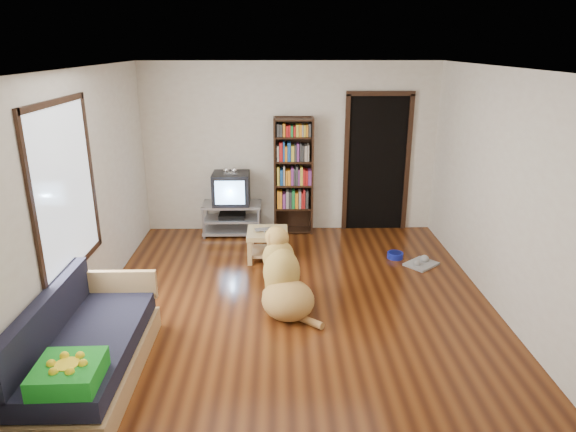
{
  "coord_description": "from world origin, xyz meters",
  "views": [
    {
      "loc": [
        -0.17,
        -5.3,
        2.83
      ],
      "look_at": [
        -0.07,
        0.43,
        0.9
      ],
      "focal_mm": 32.0,
      "sensor_mm": 36.0,
      "label": 1
    }
  ],
  "objects_px": {
    "laptop": "(267,231)",
    "bookshelf": "(293,170)",
    "dog_bowl": "(395,255)",
    "tv_stand": "(232,217)",
    "dog": "(284,280)",
    "sofa": "(87,352)",
    "green_cushion": "(69,373)",
    "crt_tv": "(231,188)",
    "grey_rag": "(421,264)",
    "coffee_table": "(267,239)"
  },
  "relations": [
    {
      "from": "crt_tv",
      "to": "bookshelf",
      "type": "xyz_separation_m",
      "value": [
        0.95,
        0.07,
        0.26
      ]
    },
    {
      "from": "tv_stand",
      "to": "dog",
      "type": "xyz_separation_m",
      "value": [
        0.77,
        -2.39,
        0.07
      ]
    },
    {
      "from": "dog",
      "to": "crt_tv",
      "type": "bearing_deg",
      "value": 107.76
    },
    {
      "from": "green_cushion",
      "to": "sofa",
      "type": "distance_m",
      "value": 0.7
    },
    {
      "from": "dog_bowl",
      "to": "dog",
      "type": "relative_size",
      "value": 0.21
    },
    {
      "from": "tv_stand",
      "to": "bookshelf",
      "type": "distance_m",
      "value": 1.2
    },
    {
      "from": "grey_rag",
      "to": "coffee_table",
      "type": "bearing_deg",
      "value": 172.17
    },
    {
      "from": "laptop",
      "to": "dog",
      "type": "height_order",
      "value": "dog"
    },
    {
      "from": "tv_stand",
      "to": "crt_tv",
      "type": "height_order",
      "value": "crt_tv"
    },
    {
      "from": "green_cushion",
      "to": "laptop",
      "type": "relative_size",
      "value": 1.47
    },
    {
      "from": "dog_bowl",
      "to": "coffee_table",
      "type": "height_order",
      "value": "coffee_table"
    },
    {
      "from": "green_cushion",
      "to": "grey_rag",
      "type": "distance_m",
      "value": 4.64
    },
    {
      "from": "coffee_table",
      "to": "grey_rag",
      "type": "bearing_deg",
      "value": -7.83
    },
    {
      "from": "green_cushion",
      "to": "sofa",
      "type": "height_order",
      "value": "sofa"
    },
    {
      "from": "dog_bowl",
      "to": "grey_rag",
      "type": "distance_m",
      "value": 0.39
    },
    {
      "from": "laptop",
      "to": "sofa",
      "type": "relative_size",
      "value": 0.18
    },
    {
      "from": "dog_bowl",
      "to": "tv_stand",
      "type": "distance_m",
      "value": 2.55
    },
    {
      "from": "green_cushion",
      "to": "crt_tv",
      "type": "height_order",
      "value": "crt_tv"
    },
    {
      "from": "dog",
      "to": "coffee_table",
      "type": "bearing_deg",
      "value": 98.29
    },
    {
      "from": "sofa",
      "to": "dog",
      "type": "height_order",
      "value": "dog"
    },
    {
      "from": "dog_bowl",
      "to": "sofa",
      "type": "distance_m",
      "value": 4.23
    },
    {
      "from": "dog_bowl",
      "to": "tv_stand",
      "type": "bearing_deg",
      "value": 156.78
    },
    {
      "from": "dog_bowl",
      "to": "coffee_table",
      "type": "bearing_deg",
      "value": 178.86
    },
    {
      "from": "green_cushion",
      "to": "dog_bowl",
      "type": "xyz_separation_m",
      "value": [
        3.19,
        3.27,
        -0.46
      ]
    },
    {
      "from": "grey_rag",
      "to": "bookshelf",
      "type": "bearing_deg",
      "value": 141.42
    },
    {
      "from": "bookshelf",
      "to": "coffee_table",
      "type": "bearing_deg",
      "value": -109.9
    },
    {
      "from": "tv_stand",
      "to": "dog",
      "type": "distance_m",
      "value": 2.51
    },
    {
      "from": "bookshelf",
      "to": "dog",
      "type": "xyz_separation_m",
      "value": [
        -0.18,
        -2.48,
        -0.66
      ]
    },
    {
      "from": "laptop",
      "to": "sofa",
      "type": "height_order",
      "value": "sofa"
    },
    {
      "from": "grey_rag",
      "to": "tv_stand",
      "type": "height_order",
      "value": "tv_stand"
    },
    {
      "from": "dog_bowl",
      "to": "grey_rag",
      "type": "xyz_separation_m",
      "value": [
        0.3,
        -0.25,
        -0.03
      ]
    },
    {
      "from": "bookshelf",
      "to": "sofa",
      "type": "height_order",
      "value": "bookshelf"
    },
    {
      "from": "tv_stand",
      "to": "bookshelf",
      "type": "xyz_separation_m",
      "value": [
        0.95,
        0.09,
        0.73
      ]
    },
    {
      "from": "sofa",
      "to": "bookshelf",
      "type": "bearing_deg",
      "value": 62.68
    },
    {
      "from": "laptop",
      "to": "coffee_table",
      "type": "distance_m",
      "value": 0.14
    },
    {
      "from": "laptop",
      "to": "dog",
      "type": "distance_m",
      "value": 1.41
    },
    {
      "from": "laptop",
      "to": "green_cushion",
      "type": "bearing_deg",
      "value": -126.45
    },
    {
      "from": "bookshelf",
      "to": "sofa",
      "type": "bearing_deg",
      "value": -117.32
    },
    {
      "from": "dog_bowl",
      "to": "laptop",
      "type": "bearing_deg",
      "value": 179.83
    },
    {
      "from": "laptop",
      "to": "bookshelf",
      "type": "bearing_deg",
      "value": 57.5
    },
    {
      "from": "crt_tv",
      "to": "sofa",
      "type": "distance_m",
      "value": 3.81
    },
    {
      "from": "bookshelf",
      "to": "grey_rag",
      "type": "bearing_deg",
      "value": -38.58
    },
    {
      "from": "sofa",
      "to": "tv_stand",
      "type": "bearing_deg",
      "value": 74.98
    },
    {
      "from": "sofa",
      "to": "coffee_table",
      "type": "distance_m",
      "value": 3.08
    },
    {
      "from": "tv_stand",
      "to": "sofa",
      "type": "height_order",
      "value": "sofa"
    },
    {
      "from": "bookshelf",
      "to": "green_cushion",
      "type": "bearing_deg",
      "value": -112.38
    },
    {
      "from": "laptop",
      "to": "crt_tv",
      "type": "bearing_deg",
      "value": 105.9
    },
    {
      "from": "crt_tv",
      "to": "sofa",
      "type": "bearing_deg",
      "value": -104.93
    },
    {
      "from": "sofa",
      "to": "coffee_table",
      "type": "relative_size",
      "value": 3.27
    },
    {
      "from": "tv_stand",
      "to": "crt_tv",
      "type": "xyz_separation_m",
      "value": [
        0.0,
        0.02,
        0.47
      ]
    }
  ]
}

